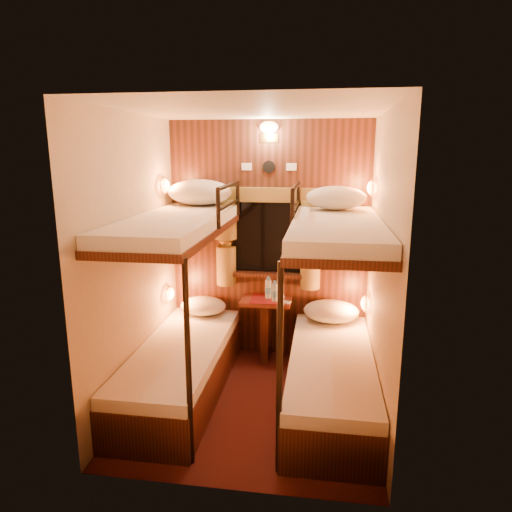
% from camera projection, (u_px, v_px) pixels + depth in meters
% --- Properties ---
extents(floor, '(2.10, 2.10, 0.00)m').
position_uv_depth(floor, '(253.00, 402.00, 3.91)').
color(floor, '#360F0E').
rests_on(floor, ground).
extents(ceiling, '(2.10, 2.10, 0.00)m').
position_uv_depth(ceiling, '(253.00, 109.00, 3.37)').
color(ceiling, silver).
rests_on(ceiling, wall_back).
extents(wall_back, '(2.40, 0.00, 2.40)m').
position_uv_depth(wall_back, '(269.00, 241.00, 4.65)').
color(wall_back, '#C6B293').
rests_on(wall_back, floor).
extents(wall_front, '(2.40, 0.00, 2.40)m').
position_uv_depth(wall_front, '(225.00, 310.00, 2.63)').
color(wall_front, '#C6B293').
rests_on(wall_front, floor).
extents(wall_left, '(0.00, 2.40, 2.40)m').
position_uv_depth(wall_left, '(134.00, 262.00, 3.78)').
color(wall_left, '#C6B293').
rests_on(wall_left, floor).
extents(wall_right, '(0.00, 2.40, 2.40)m').
position_uv_depth(wall_right, '(382.00, 271.00, 3.49)').
color(wall_right, '#C6B293').
rests_on(wall_right, floor).
extents(back_panel, '(2.00, 0.03, 2.40)m').
position_uv_depth(back_panel, '(269.00, 242.00, 4.64)').
color(back_panel, black).
rests_on(back_panel, floor).
extents(bunk_left, '(0.72, 1.90, 1.82)m').
position_uv_depth(bunk_left, '(180.00, 334.00, 3.94)').
color(bunk_left, black).
rests_on(bunk_left, floor).
extents(bunk_right, '(0.72, 1.90, 1.82)m').
position_uv_depth(bunk_right, '(332.00, 343.00, 3.75)').
color(bunk_right, black).
rests_on(bunk_right, floor).
extents(window, '(1.00, 0.12, 0.79)m').
position_uv_depth(window, '(268.00, 244.00, 4.61)').
color(window, black).
rests_on(window, back_panel).
extents(curtains, '(1.10, 0.22, 1.00)m').
position_uv_depth(curtains, '(268.00, 237.00, 4.56)').
color(curtains, olive).
rests_on(curtains, back_panel).
extents(back_fixtures, '(0.54, 0.09, 0.48)m').
position_uv_depth(back_fixtures, '(269.00, 135.00, 4.37)').
color(back_fixtures, black).
rests_on(back_fixtures, back_panel).
extents(reading_lamps, '(2.00, 0.20, 1.25)m').
position_uv_depth(reading_lamps, '(264.00, 244.00, 4.30)').
color(reading_lamps, orange).
rests_on(reading_lamps, wall_left).
extents(table, '(0.50, 0.34, 0.66)m').
position_uv_depth(table, '(266.00, 321.00, 4.63)').
color(table, maroon).
rests_on(table, floor).
extents(bottle_left, '(0.07, 0.07, 0.23)m').
position_uv_depth(bottle_left, '(268.00, 289.00, 4.57)').
color(bottle_left, '#99BFE5').
rests_on(bottle_left, table).
extents(bottle_right, '(0.06, 0.06, 0.21)m').
position_uv_depth(bottle_right, '(275.00, 293.00, 4.48)').
color(bottle_right, '#99BFE5').
rests_on(bottle_right, table).
extents(sachet_a, '(0.11, 0.10, 0.01)m').
position_uv_depth(sachet_a, '(286.00, 302.00, 4.47)').
color(sachet_a, silver).
rests_on(sachet_a, table).
extents(sachet_b, '(0.09, 0.08, 0.01)m').
position_uv_depth(sachet_b, '(281.00, 297.00, 4.64)').
color(sachet_b, silver).
rests_on(sachet_b, table).
extents(pillow_lower_left, '(0.47, 0.34, 0.19)m').
position_uv_depth(pillow_lower_left, '(203.00, 306.00, 4.68)').
color(pillow_lower_left, white).
rests_on(pillow_lower_left, bunk_left).
extents(pillow_lower_right, '(0.54, 0.39, 0.21)m').
position_uv_depth(pillow_lower_right, '(331.00, 311.00, 4.48)').
color(pillow_lower_right, white).
rests_on(pillow_lower_right, bunk_right).
extents(pillow_upper_left, '(0.63, 0.45, 0.25)m').
position_uv_depth(pillow_upper_left, '(200.00, 192.00, 4.41)').
color(pillow_upper_left, white).
rests_on(pillow_upper_left, bunk_left).
extents(pillow_upper_right, '(0.53, 0.38, 0.21)m').
position_uv_depth(pillow_upper_right, '(336.00, 198.00, 4.07)').
color(pillow_upper_right, white).
rests_on(pillow_upper_right, bunk_right).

